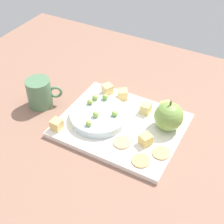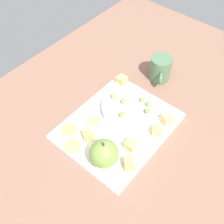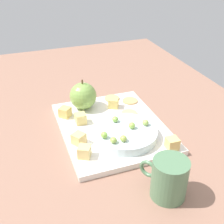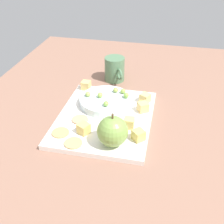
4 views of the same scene
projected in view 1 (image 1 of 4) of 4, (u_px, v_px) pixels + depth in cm
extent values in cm
cube|color=#906754|center=(134.00, 132.00, 93.50)|extent=(138.52, 94.83, 4.74)
cube|color=white|center=(121.00, 125.00, 91.01)|extent=(33.03, 26.73, 1.48)
cylinder|color=silver|center=(99.00, 116.00, 91.27)|extent=(16.14, 16.14, 2.22)
sphere|color=#7EA54B|center=(169.00, 116.00, 86.86)|extent=(7.82, 7.82, 7.82)
cylinder|color=brown|center=(171.00, 103.00, 83.93)|extent=(0.50, 0.50, 1.20)
cube|color=#EDC474|center=(123.00, 94.00, 98.31)|extent=(3.86, 3.86, 2.79)
cube|color=#E0C772|center=(146.00, 108.00, 93.29)|extent=(2.80, 2.80, 2.79)
cube|color=#E5C769|center=(146.00, 139.00, 83.90)|extent=(3.78, 3.78, 2.79)
cube|color=#EACA79|center=(107.00, 89.00, 100.25)|extent=(3.78, 3.78, 2.79)
cube|color=#EDC972|center=(57.00, 124.00, 88.16)|extent=(2.91, 2.91, 2.79)
cube|color=#E7C467|center=(166.00, 107.00, 93.70)|extent=(3.94, 3.94, 2.79)
cylinder|color=tan|center=(122.00, 142.00, 84.75)|extent=(4.62, 4.62, 0.40)
cylinder|color=tan|center=(161.00, 153.00, 81.98)|extent=(4.62, 4.62, 0.40)
cylinder|color=tan|center=(141.00, 161.00, 80.07)|extent=(4.62, 4.62, 0.40)
ellipsoid|color=#9FC058|center=(89.00, 123.00, 86.23)|extent=(1.77, 1.59, 1.51)
ellipsoid|color=#89BD4B|center=(105.00, 97.00, 94.55)|extent=(1.77, 1.59, 1.67)
ellipsoid|color=#8ABC4D|center=(115.00, 113.00, 89.19)|extent=(1.77, 1.59, 1.49)
ellipsoid|color=#99C450|center=(96.00, 114.00, 88.79)|extent=(1.77, 1.59, 1.66)
ellipsoid|color=#9EB34D|center=(90.00, 102.00, 93.05)|extent=(1.77, 1.59, 1.47)
ellipsoid|color=#92B04E|center=(95.00, 97.00, 94.60)|extent=(1.77, 1.59, 1.44)
cylinder|color=#547D58|center=(39.00, 93.00, 96.32)|extent=(7.17, 7.17, 8.69)
torus|color=#547D58|center=(56.00, 92.00, 96.63)|extent=(3.78, 2.88, 4.00)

